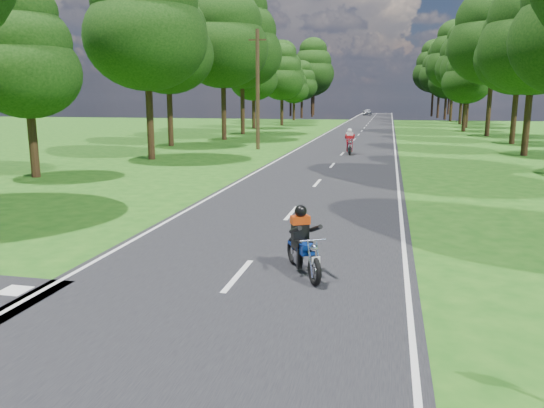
# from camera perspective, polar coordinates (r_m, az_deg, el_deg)

# --- Properties ---
(ground) EXTENTS (160.00, 160.00, 0.00)m
(ground) POSITION_cam_1_polar(r_m,az_deg,el_deg) (8.95, -7.29, -11.85)
(ground) COLOR #1A5012
(ground) RESTS_ON ground
(main_road) EXTENTS (7.00, 140.00, 0.02)m
(main_road) POSITION_cam_1_polar(r_m,az_deg,el_deg) (57.91, 9.63, 7.74)
(main_road) COLOR black
(main_road) RESTS_ON ground
(road_markings) EXTENTS (7.40, 140.00, 0.01)m
(road_markings) POSITION_cam_1_polar(r_m,az_deg,el_deg) (56.05, 9.39, 7.65)
(road_markings) COLOR silver
(road_markings) RESTS_ON main_road
(treeline) EXTENTS (40.00, 115.35, 14.78)m
(treeline) POSITION_cam_1_polar(r_m,az_deg,el_deg) (67.97, 11.56, 15.15)
(treeline) COLOR black
(treeline) RESTS_ON ground
(telegraph_pole) EXTENTS (1.20, 0.26, 8.00)m
(telegraph_pole) POSITION_cam_1_polar(r_m,az_deg,el_deg) (36.81, -1.55, 12.23)
(telegraph_pole) COLOR #382616
(telegraph_pole) RESTS_ON ground
(rider_near_blue) EXTENTS (1.26, 1.73, 1.39)m
(rider_near_blue) POSITION_cam_1_polar(r_m,az_deg,el_deg) (10.63, 3.38, -3.94)
(rider_near_blue) COLOR navy
(rider_near_blue) RESTS_ON main_road
(rider_far_red) EXTENTS (0.85, 1.99, 1.61)m
(rider_far_red) POSITION_cam_1_polar(r_m,az_deg,el_deg) (33.85, 8.35, 6.69)
(rider_far_red) COLOR maroon
(rider_far_red) RESTS_ON main_road
(distant_car) EXTENTS (1.90, 3.97, 1.31)m
(distant_car) POSITION_cam_1_polar(r_m,az_deg,el_deg) (110.73, 10.22, 9.72)
(distant_car) COLOR #AAACB1
(distant_car) RESTS_ON main_road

